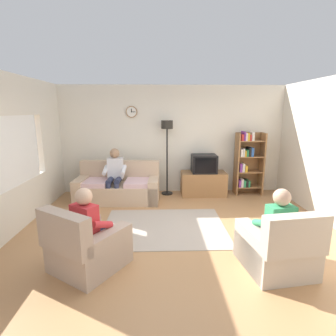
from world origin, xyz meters
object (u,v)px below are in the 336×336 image
at_px(tv_stand, 203,183).
at_px(bookshelf, 247,162).
at_px(couch, 118,188).
at_px(armchair_near_window, 87,248).
at_px(armchair_near_bookshelf, 277,249).
at_px(floor_lamp, 167,137).
at_px(person_in_right_armchair, 275,224).
at_px(person_on_couch, 115,173).
at_px(tv, 204,164).
at_px(person_in_left_armchair, 91,224).

bearing_deg(tv_stand, bookshelf, 3.51).
bearing_deg(couch, bookshelf, 7.62).
distance_m(bookshelf, armchair_near_window, 4.51).
relative_size(armchair_near_window, armchair_near_bookshelf, 1.20).
relative_size(tv_stand, bookshelf, 0.69).
height_order(floor_lamp, person_in_right_armchair, floor_lamp).
xyz_separation_m(couch, person_in_right_armchair, (2.50, -2.77, 0.29)).
bearing_deg(person_on_couch, armchair_near_window, -88.92).
distance_m(tv, bookshelf, 1.11).
xyz_separation_m(floor_lamp, armchair_near_window, (-1.16, -3.20, -1.16)).
bearing_deg(tv, person_in_left_armchair, -123.95).
height_order(bookshelf, person_on_couch, bookshelf).
relative_size(armchair_near_bookshelf, person_in_left_armchair, 0.88).
distance_m(armchair_near_window, person_on_couch, 2.66).
distance_m(tv_stand, person_in_left_armchair, 3.65).
distance_m(bookshelf, person_on_couch, 3.27).
height_order(tv_stand, tv, tv).
relative_size(armchair_near_window, person_on_couch, 0.95).
height_order(tv_stand, bookshelf, bookshelf).
height_order(floor_lamp, armchair_near_window, floor_lamp).
distance_m(person_on_couch, person_in_right_armchair, 3.69).
bearing_deg(armchair_near_bookshelf, tv_stand, 97.90).
height_order(floor_lamp, armchair_near_bookshelf, floor_lamp).
bearing_deg(tv_stand, person_on_couch, -167.59).
bearing_deg(bookshelf, couch, -172.38).
bearing_deg(armchair_near_bookshelf, couch, 131.30).
xyz_separation_m(tv_stand, armchair_near_bookshelf, (0.45, -3.22, -0.00)).
bearing_deg(person_on_couch, person_in_right_armchair, -46.21).
bearing_deg(armchair_near_window, person_in_left_armchair, 56.26).
xyz_separation_m(tv_stand, armchair_near_window, (-2.07, -3.10, -0.00)).
distance_m(couch, bookshelf, 3.24).
height_order(person_in_left_armchair, person_in_right_armchair, same).
bearing_deg(person_in_right_armchair, tv, 97.96).
xyz_separation_m(bookshelf, person_in_left_armchair, (-3.12, -3.09, -0.22)).
bearing_deg(bookshelf, person_in_right_armchair, -101.79).
distance_m(couch, person_in_right_armchair, 3.74).
bearing_deg(armchair_near_bookshelf, person_in_left_armchair, 175.52).
bearing_deg(armchair_near_window, couch, 89.96).
height_order(tv_stand, armchair_near_window, armchair_near_window).
relative_size(floor_lamp, armchair_near_window, 1.57).
bearing_deg(person_in_right_armchair, armchair_near_window, 179.31).
height_order(armchair_near_bookshelf, person_in_left_armchair, person_in_left_armchair).
distance_m(bookshelf, person_in_right_armchair, 3.27).
bearing_deg(person_on_couch, couch, 64.91).
distance_m(person_in_left_armchair, person_in_right_armchair, 2.46).
distance_m(tv, armchair_near_bookshelf, 3.26).
bearing_deg(bookshelf, tv, -175.23).
xyz_separation_m(floor_lamp, armchair_near_bookshelf, (1.35, -3.32, -1.16)).
height_order(tv, armchair_near_window, tv).
relative_size(floor_lamp, person_in_left_armchair, 1.65).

